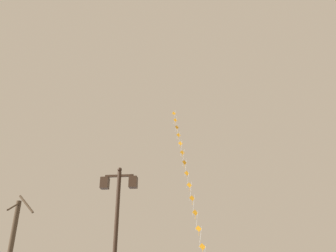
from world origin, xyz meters
TOP-DOWN VIEW (x-y plane):
  - twin_lantern_lamp_post at (-1.61, 9.59)m, footprint 1.31×0.28m
  - kite_train at (0.00, 23.77)m, footprint 3.40×12.18m

SIDE VIEW (x-z plane):
  - twin_lantern_lamp_post at x=-1.61m, z-range 0.99..6.26m
  - kite_train at x=0.00m, z-range 0.42..18.11m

